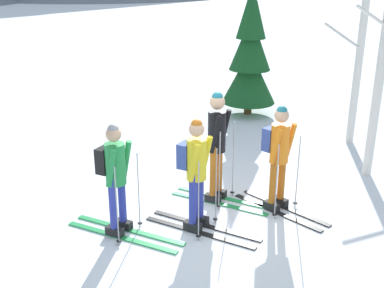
% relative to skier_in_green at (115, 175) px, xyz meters
% --- Properties ---
extents(ground_plane, '(400.00, 400.00, 0.00)m').
position_rel_skier_in_green_xyz_m(ground_plane, '(1.22, -0.06, -0.91)').
color(ground_plane, white).
extents(skier_in_green, '(1.33, 1.62, 1.64)m').
position_rel_skier_in_green_xyz_m(skier_in_green, '(0.00, 0.00, 0.00)').
color(skier_in_green, green).
rests_on(skier_in_green, ground).
extents(skier_in_yellow, '(1.24, 1.62, 1.67)m').
position_rel_skier_in_green_xyz_m(skier_in_yellow, '(1.05, -0.38, 0.02)').
color(skier_in_yellow, black).
rests_on(skier_in_yellow, ground).
extents(skier_in_black, '(1.22, 1.54, 1.82)m').
position_rel_skier_in_green_xyz_m(skier_in_black, '(1.75, 0.25, 0.10)').
color(skier_in_black, green).
rests_on(skier_in_black, ground).
extents(skier_in_orange, '(0.77, 1.65, 1.68)m').
position_rel_skier_in_green_xyz_m(skier_in_orange, '(2.45, -0.41, 0.03)').
color(skier_in_orange, black).
rests_on(skier_in_orange, ground).
extents(pine_tree_near, '(1.35, 1.35, 3.27)m').
position_rel_skier_in_green_xyz_m(pine_tree_near, '(4.92, 4.15, 0.59)').
color(pine_tree_near, '#51381E').
rests_on(pine_tree_near, ground).
extents(birch_tree_tall, '(1.14, 0.97, 3.98)m').
position_rel_skier_in_green_xyz_m(birch_tree_tall, '(5.73, 1.36, 1.11)').
color(birch_tree_tall, silver).
rests_on(birch_tree_tall, ground).
extents(birch_tree_slender, '(0.62, 1.02, 3.94)m').
position_rel_skier_in_green_xyz_m(birch_tree_slender, '(4.72, -0.11, 1.10)').
color(birch_tree_slender, silver).
rests_on(birch_tree_slender, ground).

